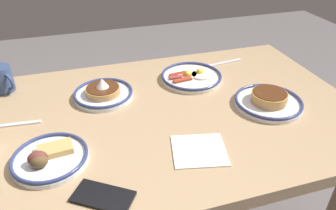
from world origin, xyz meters
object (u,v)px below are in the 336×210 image
at_px(plate_far_side, 49,158).
at_px(plate_near_main, 191,77).
at_px(paper_napkin, 199,150).
at_px(fork_near, 6,125).
at_px(plate_center_pancakes, 268,101).
at_px(plate_far_companion, 103,93).
at_px(cell_phone, 103,197).
at_px(tea_spoon, 218,64).
at_px(coffee_mug, 2,79).

bearing_deg(plate_far_side, plate_near_main, -148.01).
distance_m(paper_napkin, fork_near, 0.61).
relative_size(plate_center_pancakes, plate_far_companion, 1.09).
bearing_deg(paper_napkin, cell_phone, 17.93).
bearing_deg(tea_spoon, plate_near_main, 30.59).
height_order(coffee_mug, tea_spoon, coffee_mug).
xyz_separation_m(cell_phone, fork_near, (0.25, -0.38, -0.00)).
distance_m(plate_far_side, paper_napkin, 0.41).
height_order(plate_near_main, plate_far_side, plate_far_side).
relative_size(plate_near_main, plate_far_side, 1.17).
distance_m(cell_phone, paper_napkin, 0.30).
height_order(plate_far_companion, plate_far_side, plate_far_companion).
bearing_deg(tea_spoon, coffee_mug, -1.88).
height_order(plate_center_pancakes, plate_far_companion, plate_far_companion).
height_order(plate_far_companion, paper_napkin, plate_far_companion).
bearing_deg(paper_napkin, coffee_mug, -43.00).
distance_m(plate_far_companion, plate_far_side, 0.35).
distance_m(plate_far_companion, coffee_mug, 0.38).
distance_m(plate_far_companion, fork_near, 0.33).
relative_size(cell_phone, tea_spoon, 0.77).
bearing_deg(plate_far_companion, tea_spoon, -166.16).
distance_m(plate_center_pancakes, paper_napkin, 0.35).
relative_size(cell_phone, fork_near, 0.70).
distance_m(plate_far_companion, tea_spoon, 0.52).
distance_m(coffee_mug, tea_spoon, 0.85).
xyz_separation_m(plate_far_side, tea_spoon, (-0.69, -0.42, -0.01)).
height_order(plate_near_main, plate_center_pancakes, plate_center_pancakes).
height_order(plate_far_companion, coffee_mug, coffee_mug).
bearing_deg(plate_far_companion, fork_near, 15.94).
bearing_deg(plate_near_main, fork_near, 10.42).
height_order(coffee_mug, cell_phone, coffee_mug).
bearing_deg(coffee_mug, plate_near_main, 170.18).
height_order(cell_phone, fork_near, cell_phone).
distance_m(plate_near_main, tea_spoon, 0.18).
bearing_deg(plate_far_side, plate_far_companion, -121.46).
bearing_deg(coffee_mug, fork_near, 97.27).
xyz_separation_m(plate_near_main, plate_far_companion, (0.35, 0.03, 0.01)).
xyz_separation_m(plate_center_pancakes, cell_phone, (0.60, 0.24, -0.01)).
relative_size(plate_far_side, paper_napkin, 1.37).
bearing_deg(plate_near_main, plate_far_companion, 5.25).
xyz_separation_m(paper_napkin, tea_spoon, (-0.28, -0.50, 0.00)).
bearing_deg(fork_near, plate_center_pancakes, 171.16).
relative_size(plate_center_pancakes, coffee_mug, 2.32).
distance_m(plate_far_side, cell_phone, 0.21).
bearing_deg(cell_phone, coffee_mug, -31.26).
bearing_deg(plate_near_main, plate_far_side, 31.99).
bearing_deg(plate_center_pancakes, plate_far_companion, -22.55).
bearing_deg(coffee_mug, paper_napkin, 137.00).
relative_size(plate_near_main, plate_far_companion, 1.13).
height_order(cell_phone, paper_napkin, cell_phone).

